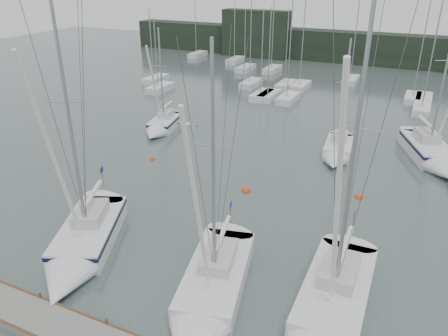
# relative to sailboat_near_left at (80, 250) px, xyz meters

# --- Properties ---
(ground) EXTENTS (160.00, 160.00, 0.00)m
(ground) POSITION_rel_sailboat_near_left_xyz_m (6.77, 0.40, -0.60)
(ground) COLOR #435250
(ground) RESTS_ON ground
(far_treeline) EXTENTS (90.00, 4.00, 5.00)m
(far_treeline) POSITION_rel_sailboat_near_left_xyz_m (6.77, 62.40, 1.90)
(far_treeline) COLOR black
(far_treeline) RESTS_ON ground
(far_building_left) EXTENTS (12.00, 3.00, 8.00)m
(far_building_left) POSITION_rel_sailboat_near_left_xyz_m (-13.23, 60.40, 3.40)
(far_building_left) COLOR black
(far_building_left) RESTS_ON ground
(mast_forest) EXTENTS (59.16, 27.61, 14.81)m
(mast_forest) POSITION_rel_sailboat_near_left_xyz_m (2.44, 41.68, -0.12)
(mast_forest) COLOR silver
(mast_forest) RESTS_ON ground
(sailboat_near_left) EXTENTS (6.46, 9.78, 14.67)m
(sailboat_near_left) POSITION_rel_sailboat_near_left_xyz_m (0.00, 0.00, 0.00)
(sailboat_near_left) COLOR silver
(sailboat_near_left) RESTS_ON ground
(sailboat_near_center) EXTENTS (4.99, 10.24, 13.47)m
(sailboat_near_center) POSITION_rel_sailboat_near_left_xyz_m (8.31, -0.79, -0.11)
(sailboat_near_center) COLOR silver
(sailboat_near_center) RESTS_ON ground
(sailboat_near_right) EXTENTS (3.14, 10.55, 15.49)m
(sailboat_near_right) POSITION_rel_sailboat_near_left_xyz_m (13.68, 0.44, -0.04)
(sailboat_near_right) COLOR silver
(sailboat_near_right) RESTS_ON ground
(sailboat_mid_a) EXTENTS (3.47, 6.83, 10.55)m
(sailboat_mid_a) POSITION_rel_sailboat_near_left_xyz_m (-7.19, 19.53, -0.07)
(sailboat_mid_a) COLOR silver
(sailboat_mid_a) RESTS_ON ground
(sailboat_mid_c) EXTENTS (2.84, 6.55, 10.53)m
(sailboat_mid_c) POSITION_rel_sailboat_near_left_xyz_m (9.99, 20.18, -0.07)
(sailboat_mid_c) COLOR silver
(sailboat_mid_c) RESTS_ON ground
(sailboat_mid_d) EXTENTS (5.95, 9.39, 13.82)m
(sailboat_mid_d) POSITION_rel_sailboat_near_left_xyz_m (17.43, 22.56, 0.05)
(sailboat_mid_d) COLOR silver
(sailboat_mid_d) RESTS_ON ground
(buoy_a) EXTENTS (0.66, 0.66, 0.66)m
(buoy_a) POSITION_rel_sailboat_near_left_xyz_m (5.27, 11.42, -0.60)
(buoy_a) COLOR #D14312
(buoy_a) RESTS_ON ground
(buoy_b) EXTENTS (0.58, 0.58, 0.58)m
(buoy_b) POSITION_rel_sailboat_near_left_xyz_m (12.90, 13.96, -0.60)
(buoy_b) COLOR #D14312
(buoy_b) RESTS_ON ground
(buoy_c) EXTENTS (0.48, 0.48, 0.48)m
(buoy_c) POSITION_rel_sailboat_near_left_xyz_m (-4.13, 13.33, -0.60)
(buoy_c) COLOR #D14312
(buoy_c) RESTS_ON ground
(seagull) EXTENTS (0.94, 0.43, 0.19)m
(seagull) POSITION_rel_sailboat_near_left_xyz_m (6.34, 1.47, 7.83)
(seagull) COLOR silver
(seagull) RESTS_ON ground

